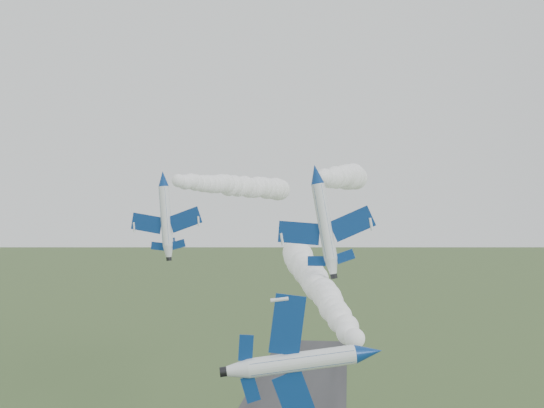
% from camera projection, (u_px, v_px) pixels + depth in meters
% --- Properties ---
extents(jet_lead, '(4.01, 12.55, 10.35)m').
position_uv_depth(jet_lead, '(369.00, 353.00, 46.50)').
color(jet_lead, white).
extents(smoke_trail_jet_lead, '(18.13, 66.32, 5.03)m').
position_uv_depth(smoke_trail_jet_lead, '(313.00, 279.00, 82.91)').
color(smoke_trail_jet_lead, white).
extents(jet_pair_left, '(9.57, 11.37, 2.84)m').
position_uv_depth(jet_pair_left, '(163.00, 178.00, 76.40)').
color(jet_pair_left, white).
extents(smoke_trail_jet_pair_left, '(13.08, 60.94, 4.66)m').
position_uv_depth(smoke_trail_jet_pair_left, '(242.00, 186.00, 108.47)').
color(smoke_trail_jet_pair_left, white).
extents(jet_pair_right, '(11.81, 14.33, 3.89)m').
position_uv_depth(jet_pair_right, '(316.00, 174.00, 74.97)').
color(jet_pair_right, white).
extents(smoke_trail_jet_pair_right, '(9.29, 63.36, 5.42)m').
position_uv_depth(smoke_trail_jet_pair_right, '(343.00, 177.00, 109.46)').
color(smoke_trail_jet_pair_right, white).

